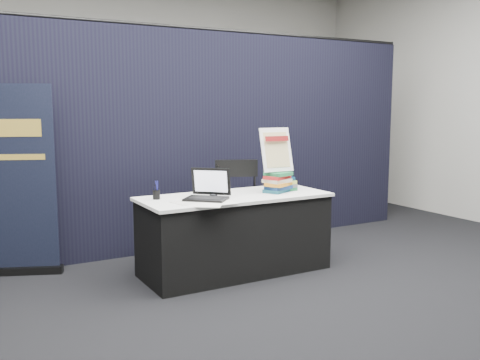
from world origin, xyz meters
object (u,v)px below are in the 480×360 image
at_px(laptop, 204,192).
at_px(book_stack_short, 282,184).
at_px(display_table, 235,234).
at_px(info_sign, 276,150).
at_px(pullup_banner, 17,192).
at_px(stacking_chair, 245,206).
at_px(book_stack_tall, 278,182).

xyz_separation_m(laptop, book_stack_short, (0.91, 0.08, 0.00)).
relative_size(display_table, info_sign, 4.07).
bearing_deg(pullup_banner, laptop, -11.88).
bearing_deg(display_table, stacking_chair, 45.58).
height_order(display_table, pullup_banner, pullup_banner).
height_order(display_table, laptop, laptop).
relative_size(book_stack_short, pullup_banner, 0.14).
relative_size(laptop, book_stack_tall, 1.69).
distance_m(display_table, laptop, 0.57).
distance_m(book_stack_tall, book_stack_short, 0.13).
height_order(book_stack_tall, info_sign, info_sign).
relative_size(book_stack_tall, info_sign, 0.67).
bearing_deg(book_stack_tall, book_stack_short, 35.45).
bearing_deg(book_stack_short, pullup_banner, 158.45).
relative_size(display_table, laptop, 3.62).
height_order(display_table, book_stack_short, book_stack_short).
distance_m(book_stack_short, pullup_banner, 2.53).
height_order(info_sign, stacking_chair, info_sign).
xyz_separation_m(book_stack_tall, book_stack_short, (0.10, 0.07, -0.03)).
height_order(book_stack_short, pullup_banner, pullup_banner).
bearing_deg(stacking_chair, book_stack_tall, -39.35).
height_order(laptop, info_sign, info_sign).
relative_size(book_stack_tall, stacking_chair, 0.29).
distance_m(book_stack_tall, info_sign, 0.31).
height_order(laptop, pullup_banner, pullup_banner).
distance_m(display_table, info_sign, 0.90).
distance_m(info_sign, pullup_banner, 2.48).
bearing_deg(info_sign, book_stack_short, 24.72).
xyz_separation_m(display_table, info_sign, (0.45, -0.02, 0.78)).
bearing_deg(stacking_chair, book_stack_short, -20.95).
xyz_separation_m(laptop, stacking_chair, (0.63, 0.34, -0.24)).
distance_m(laptop, book_stack_tall, 0.81).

